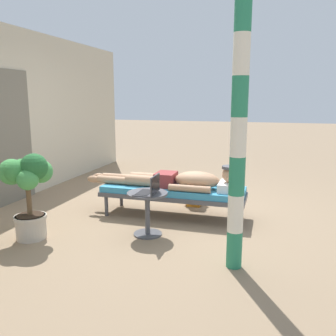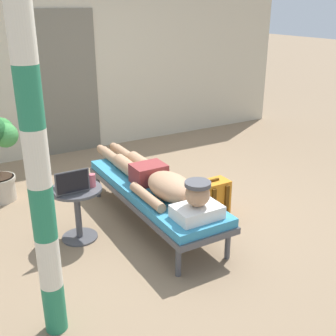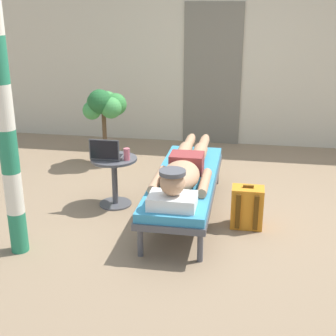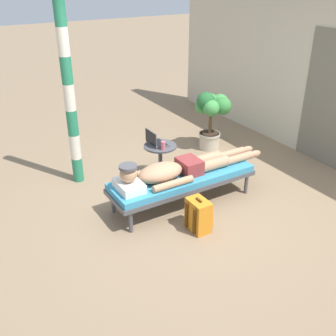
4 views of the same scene
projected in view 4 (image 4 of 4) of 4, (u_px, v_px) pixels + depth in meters
ground_plane at (196, 206)px, 5.27m from camera, size 40.00×40.00×0.00m
house_wall_back at (334, 77)px, 5.99m from camera, size 7.60×0.20×2.70m
house_door_panel at (327, 99)px, 6.07m from camera, size 0.84×0.03×2.04m
lounge_chair at (183, 179)px, 5.20m from camera, size 0.61×1.98×0.42m
person_reclining at (176, 169)px, 5.08m from camera, size 0.53×2.17×0.33m
side_table at (160, 156)px, 5.82m from camera, size 0.48×0.48×0.52m
laptop at (155, 141)px, 5.74m from camera, size 0.31×0.24×0.23m
drink_glass at (163, 146)px, 5.59m from camera, size 0.06×0.06×0.12m
backpack at (199, 215)px, 4.72m from camera, size 0.30×0.26×0.42m
potted_plant at (212, 112)px, 6.64m from camera, size 0.50×0.60×1.01m
porch_post at (69, 97)px, 5.33m from camera, size 0.15×0.15×2.53m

